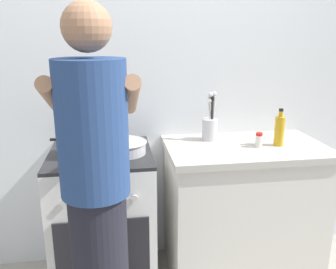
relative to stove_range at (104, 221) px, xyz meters
name	(u,v)px	position (x,y,z in m)	size (l,w,h in m)	color
back_wall	(182,83)	(0.55, 0.35, 0.80)	(3.20, 0.10, 2.50)	silver
countertop	(242,210)	(0.90, 0.00, 0.00)	(1.00, 0.60, 0.90)	silver
stove_range	(104,221)	(0.00, 0.00, 0.00)	(0.60, 0.62, 0.90)	white
pot	(75,147)	(-0.14, -0.04, 0.50)	(0.26, 0.20, 0.11)	#B2B2B7
mixing_bowl	(124,146)	(0.14, -0.04, 0.49)	(0.27, 0.27, 0.07)	#B7B7BC
utensil_crock	(210,125)	(0.71, 0.16, 0.55)	(0.10, 0.10, 0.32)	silver
spice_bottle	(259,140)	(0.96, -0.04, 0.49)	(0.04, 0.04, 0.09)	silver
oil_bottle	(279,130)	(1.10, -0.02, 0.55)	(0.06, 0.06, 0.23)	gold
person	(97,200)	(0.00, -0.55, 0.41)	(0.41, 0.50, 1.70)	black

